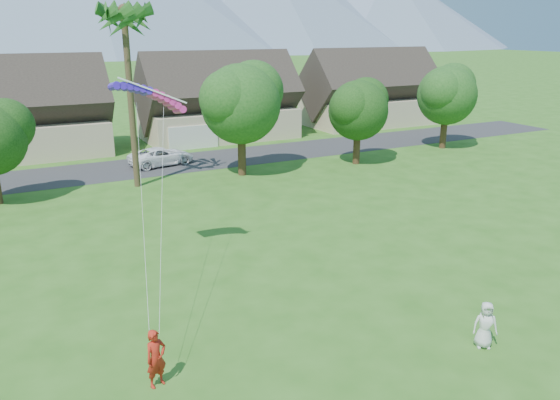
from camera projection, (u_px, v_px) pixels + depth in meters
street at (146, 167)px, 44.85m from camera, size 90.00×7.00×0.01m
kite_flyer at (156, 358)px, 17.02m from camera, size 0.82×0.66×1.94m
watcher at (485, 325)px, 19.16m from camera, size 1.01×0.92×1.73m
parked_car at (161, 156)px, 45.21m from camera, size 5.75×3.43×1.50m
houses_row at (125, 111)px, 51.66m from camera, size 72.75×8.19×8.86m
tree_row at (147, 119)px, 37.73m from camera, size 62.27×6.67×8.45m
fan_palm at (124, 13)px, 35.79m from camera, size 3.00×3.00×13.80m
parafoil_kite at (150, 92)px, 23.59m from camera, size 3.25×1.04×0.50m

